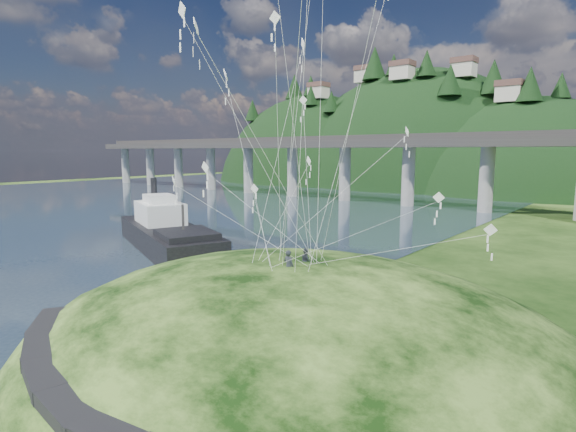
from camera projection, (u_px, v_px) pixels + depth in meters
The scene contains 10 objects.
ground at pixel (186, 323), 30.29m from camera, with size 320.00×320.00×0.00m, color black.
water at pixel (91, 204), 98.58m from camera, with size 240.00×240.00×0.00m, color #32465B.
grass_hill at pixel (297, 369), 26.99m from camera, with size 36.00×32.00×13.00m.
footpath at pixel (103, 390), 17.86m from camera, with size 22.29×5.84×0.83m.
bridge at pixel (367, 159), 99.01m from camera, with size 160.00×11.00×15.00m.
far_ridge at pixel (398, 207), 152.01m from camera, with size 153.00×70.00×94.50m.
work_barge at pixel (167, 232), 52.74m from camera, with size 23.97×14.07×8.13m.
wooden_dock at pixel (212, 286), 36.94m from camera, with size 14.09×8.13×1.03m.
kite_flyers at pixel (298, 249), 26.22m from camera, with size 0.91×2.37×1.86m.
kite_swarm at pixel (296, 62), 26.24m from camera, with size 19.41×17.45×21.77m.
Camera 1 is at (23.76, -17.89, 11.52)m, focal length 28.00 mm.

